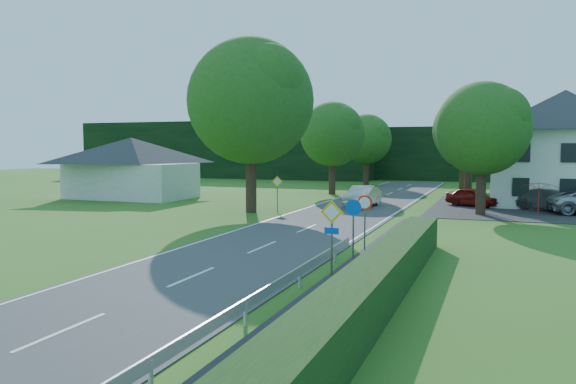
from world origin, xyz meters
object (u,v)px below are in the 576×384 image
at_px(moving_car, 362,196).
at_px(parked_car_grey, 551,200).
at_px(parasol, 539,198).
at_px(streetlight, 476,146).
at_px(motorcycle, 370,196).
at_px(parked_car_red, 473,197).

xyz_separation_m(moving_car, parked_car_grey, (12.66, 2.31, -0.02)).
relative_size(parked_car_grey, parasol, 2.16).
height_order(streetlight, motorcycle, streetlight).
relative_size(motorcycle, parked_car_red, 0.42).
xyz_separation_m(streetlight, parked_car_grey, (4.89, 2.00, -3.68)).
xyz_separation_m(moving_car, parasol, (11.73, -0.18, 0.30)).
height_order(streetlight, parked_car_red, streetlight).
bearing_deg(streetlight, moving_car, -177.74).
relative_size(parked_car_red, parked_car_grey, 0.78).
bearing_deg(moving_car, motorcycle, 98.56).
height_order(streetlight, parked_car_grey, streetlight).
xyz_separation_m(motorcycle, parked_car_red, (7.89, -0.71, 0.24)).
bearing_deg(parked_car_grey, parasol, -176.18).
relative_size(motorcycle, parasol, 0.70).
bearing_deg(parked_car_grey, moving_car, 124.56).
height_order(parked_car_red, parasol, parasol).
relative_size(streetlight, parked_car_grey, 1.56).
relative_size(streetlight, parasol, 3.37).
bearing_deg(streetlight, motorcycle, 155.38).
xyz_separation_m(streetlight, parasol, (3.97, -0.48, -3.36)).
xyz_separation_m(streetlight, parked_car_red, (-0.21, 3.00, -3.74)).
xyz_separation_m(motorcycle, parked_car_grey, (12.99, -1.71, 0.31)).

